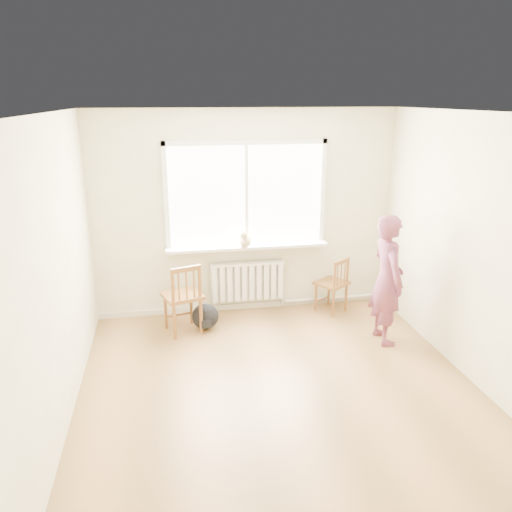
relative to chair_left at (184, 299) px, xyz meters
name	(u,v)px	position (x,y,z in m)	size (l,w,h in m)	color
floor	(284,399)	(0.88, -1.63, -0.46)	(4.50, 4.50, 0.00)	#9F7041
ceiling	(289,113)	(0.88, -1.63, 2.24)	(4.50, 4.50, 0.00)	white
back_wall	(246,214)	(0.88, 0.62, 0.89)	(4.00, 0.01, 2.70)	beige
window	(246,191)	(0.88, 0.59, 1.20)	(2.12, 0.05, 1.42)	white
windowsill	(248,247)	(0.88, 0.51, 0.47)	(2.15, 0.22, 0.04)	white
radiator	(247,281)	(0.88, 0.53, -0.02)	(1.00, 0.12, 0.55)	white
heating_pipe	(333,298)	(2.13, 0.56, -0.38)	(0.04, 0.04, 1.40)	silver
baseboard	(247,305)	(0.88, 0.60, -0.42)	(4.00, 0.03, 0.08)	beige
chair_left	(184,299)	(0.00, 0.00, 0.00)	(0.56, 0.54, 0.91)	brown
chair_right	(334,285)	(2.03, 0.27, -0.07)	(0.53, 0.52, 0.78)	brown
person	(387,280)	(2.36, -0.63, 0.32)	(0.57, 0.37, 1.56)	#AF3A5D
cat	(245,239)	(0.83, 0.42, 0.60)	(0.23, 0.39, 0.27)	beige
backpack	(205,316)	(0.26, 0.06, -0.29)	(0.34, 0.25, 0.34)	black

